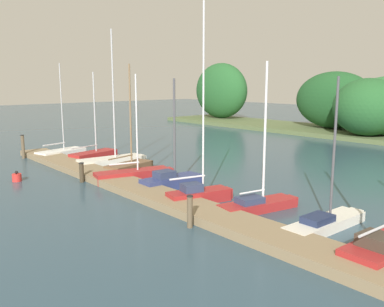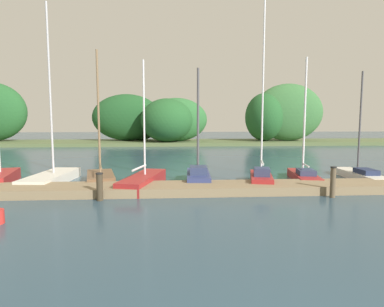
{
  "view_description": "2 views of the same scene",
  "coord_description": "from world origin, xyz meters",
  "px_view_note": "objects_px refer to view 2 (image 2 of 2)",
  "views": [
    {
      "loc": [
        15.16,
        0.92,
        5.19
      ],
      "look_at": [
        0.13,
        13.84,
        1.68
      ],
      "focal_mm": 38.23,
      "sensor_mm": 36.0,
      "label": 1
    },
    {
      "loc": [
        -1.67,
        -1.76,
        2.96
      ],
      "look_at": [
        -0.74,
        12.81,
        1.44
      ],
      "focal_mm": 30.14,
      "sensor_mm": 36.0,
      "label": 2
    }
  ],
  "objects_px": {
    "sailboat_8": "(359,174)",
    "mooring_piling_1": "(100,187)",
    "sailboat_6": "(261,176)",
    "sailboat_1": "(0,177)",
    "mooring_piling_2": "(333,182)",
    "sailboat_4": "(144,180)",
    "sailboat_7": "(303,174)",
    "sailboat_3": "(100,176)",
    "sailboat_5": "(198,175)",
    "sailboat_2": "(53,176)"
  },
  "relations": [
    {
      "from": "sailboat_4",
      "to": "sailboat_8",
      "type": "bearing_deg",
      "value": -70.09
    },
    {
      "from": "sailboat_4",
      "to": "mooring_piling_1",
      "type": "distance_m",
      "value": 2.8
    },
    {
      "from": "sailboat_3",
      "to": "mooring_piling_1",
      "type": "relative_size",
      "value": 5.97
    },
    {
      "from": "sailboat_4",
      "to": "sailboat_6",
      "type": "xyz_separation_m",
      "value": [
        5.26,
        -0.1,
        0.13
      ]
    },
    {
      "from": "sailboat_4",
      "to": "sailboat_5",
      "type": "height_order",
      "value": "sailboat_4"
    },
    {
      "from": "sailboat_6",
      "to": "sailboat_7",
      "type": "distance_m",
      "value": 2.66
    },
    {
      "from": "mooring_piling_1",
      "to": "sailboat_7",
      "type": "bearing_deg",
      "value": 20.48
    },
    {
      "from": "sailboat_2",
      "to": "sailboat_4",
      "type": "distance_m",
      "value": 4.57
    },
    {
      "from": "sailboat_8",
      "to": "mooring_piling_1",
      "type": "distance_m",
      "value": 12.58
    },
    {
      "from": "sailboat_2",
      "to": "sailboat_6",
      "type": "xyz_separation_m",
      "value": [
        9.67,
        -1.31,
        0.1
      ]
    },
    {
      "from": "mooring_piling_2",
      "to": "mooring_piling_1",
      "type": "bearing_deg",
      "value": 179.46
    },
    {
      "from": "sailboat_4",
      "to": "sailboat_7",
      "type": "xyz_separation_m",
      "value": [
        7.69,
        1.0,
        0.01
      ]
    },
    {
      "from": "sailboat_4",
      "to": "mooring_piling_1",
      "type": "bearing_deg",
      "value": 163.09
    },
    {
      "from": "sailboat_3",
      "to": "sailboat_5",
      "type": "distance_m",
      "value": 4.62
    },
    {
      "from": "sailboat_8",
      "to": "mooring_piling_1",
      "type": "bearing_deg",
      "value": 107.97
    },
    {
      "from": "sailboat_7",
      "to": "mooring_piling_2",
      "type": "height_order",
      "value": "sailboat_7"
    },
    {
      "from": "sailboat_1",
      "to": "mooring_piling_2",
      "type": "distance_m",
      "value": 14.65
    },
    {
      "from": "sailboat_4",
      "to": "mooring_piling_2",
      "type": "relative_size",
      "value": 4.65
    },
    {
      "from": "sailboat_6",
      "to": "mooring_piling_2",
      "type": "distance_m",
      "value": 3.2
    },
    {
      "from": "sailboat_4",
      "to": "sailboat_7",
      "type": "bearing_deg",
      "value": -68.95
    },
    {
      "from": "sailboat_3",
      "to": "sailboat_8",
      "type": "relative_size",
      "value": 1.15
    },
    {
      "from": "sailboat_6",
      "to": "sailboat_8",
      "type": "distance_m",
      "value": 5.53
    },
    {
      "from": "sailboat_8",
      "to": "sailboat_5",
      "type": "bearing_deg",
      "value": 95.71
    },
    {
      "from": "mooring_piling_2",
      "to": "sailboat_8",
      "type": "bearing_deg",
      "value": 48.24
    },
    {
      "from": "sailboat_3",
      "to": "sailboat_4",
      "type": "xyz_separation_m",
      "value": [
        2.14,
        -1.03,
        -0.02
      ]
    },
    {
      "from": "sailboat_4",
      "to": "mooring_piling_1",
      "type": "xyz_separation_m",
      "value": [
        -1.42,
        -2.41,
        0.21
      ]
    },
    {
      "from": "sailboat_6",
      "to": "sailboat_1",
      "type": "bearing_deg",
      "value": 97.03
    },
    {
      "from": "sailboat_1",
      "to": "mooring_piling_2",
      "type": "relative_size",
      "value": 4.85
    },
    {
      "from": "mooring_piling_1",
      "to": "mooring_piling_2",
      "type": "bearing_deg",
      "value": -0.54
    },
    {
      "from": "sailboat_1",
      "to": "sailboat_5",
      "type": "xyz_separation_m",
      "value": [
        9.26,
        -0.61,
        0.07
      ]
    },
    {
      "from": "sailboat_5",
      "to": "sailboat_7",
      "type": "distance_m",
      "value": 5.25
    },
    {
      "from": "sailboat_2",
      "to": "sailboat_4",
      "type": "bearing_deg",
      "value": -100.61
    },
    {
      "from": "sailboat_3",
      "to": "sailboat_6",
      "type": "relative_size",
      "value": 0.74
    },
    {
      "from": "sailboat_2",
      "to": "mooring_piling_2",
      "type": "relative_size",
      "value": 6.94
    },
    {
      "from": "sailboat_1",
      "to": "sailboat_8",
      "type": "distance_m",
      "value": 17.45
    },
    {
      "from": "sailboat_1",
      "to": "sailboat_6",
      "type": "relative_size",
      "value": 0.69
    },
    {
      "from": "sailboat_3",
      "to": "sailboat_5",
      "type": "xyz_separation_m",
      "value": [
        4.6,
        -0.48,
        0.06
      ]
    },
    {
      "from": "sailboat_1",
      "to": "sailboat_4",
      "type": "xyz_separation_m",
      "value": [
        6.8,
        -1.17,
        -0.0
      ]
    },
    {
      "from": "sailboat_6",
      "to": "sailboat_8",
      "type": "relative_size",
      "value": 1.57
    },
    {
      "from": "sailboat_4",
      "to": "sailboat_7",
      "type": "relative_size",
      "value": 0.93
    },
    {
      "from": "sailboat_6",
      "to": "mooring_piling_2",
      "type": "height_order",
      "value": "sailboat_6"
    },
    {
      "from": "sailboat_6",
      "to": "mooring_piling_2",
      "type": "xyz_separation_m",
      "value": [
        2.11,
        -2.39,
        0.16
      ]
    },
    {
      "from": "sailboat_3",
      "to": "mooring_piling_1",
      "type": "bearing_deg",
      "value": 178.0
    },
    {
      "from": "sailboat_1",
      "to": "sailboat_7",
      "type": "distance_m",
      "value": 14.49
    },
    {
      "from": "sailboat_5",
      "to": "sailboat_4",
      "type": "bearing_deg",
      "value": 105.81
    },
    {
      "from": "sailboat_1",
      "to": "mooring_piling_1",
      "type": "height_order",
      "value": "sailboat_1"
    },
    {
      "from": "sailboat_5",
      "to": "mooring_piling_1",
      "type": "relative_size",
      "value": 5.16
    },
    {
      "from": "sailboat_3",
      "to": "sailboat_8",
      "type": "height_order",
      "value": "sailboat_3"
    },
    {
      "from": "sailboat_5",
      "to": "sailboat_7",
      "type": "height_order",
      "value": "sailboat_7"
    },
    {
      "from": "sailboat_5",
      "to": "mooring_piling_1",
      "type": "height_order",
      "value": "sailboat_5"
    }
  ]
}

